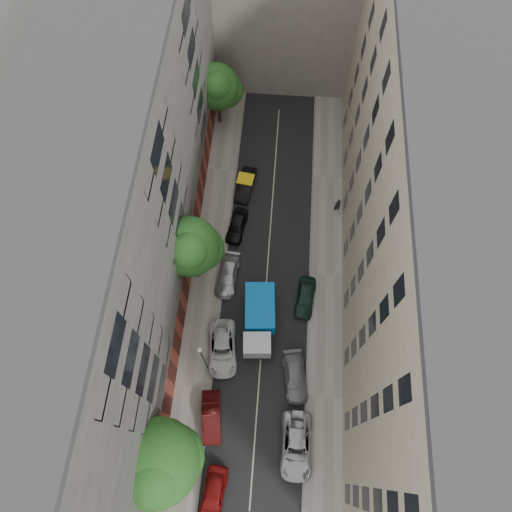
# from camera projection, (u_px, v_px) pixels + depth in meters

# --- Properties ---
(ground) EXTENTS (120.00, 120.00, 0.00)m
(ground) POSITION_uv_depth(u_px,v_px,m) (267.00, 271.00, 42.78)
(ground) COLOR #4C4C49
(ground) RESTS_ON ground
(road_surface) EXTENTS (8.00, 44.00, 0.02)m
(road_surface) POSITION_uv_depth(u_px,v_px,m) (267.00, 271.00, 42.77)
(road_surface) COLOR black
(road_surface) RESTS_ON ground
(sidewalk_left) EXTENTS (3.00, 44.00, 0.15)m
(sidewalk_left) POSITION_uv_depth(u_px,v_px,m) (209.00, 267.00, 42.89)
(sidewalk_left) COLOR gray
(sidewalk_left) RESTS_ON ground
(sidewalk_right) EXTENTS (3.00, 44.00, 0.15)m
(sidewalk_right) POSITION_uv_depth(u_px,v_px,m) (326.00, 275.00, 42.53)
(sidewalk_right) COLOR gray
(sidewalk_right) RESTS_ON ground
(building_left) EXTENTS (8.00, 44.00, 20.00)m
(building_left) POSITION_uv_depth(u_px,v_px,m) (124.00, 208.00, 34.10)
(building_left) COLOR #474542
(building_left) RESTS_ON ground
(building_right) EXTENTS (8.00, 44.00, 20.00)m
(building_right) POSITION_uv_depth(u_px,v_px,m) (420.00, 228.00, 33.36)
(building_right) COLOR #C0B095
(building_right) RESTS_ON ground
(tarp_truck) EXTENTS (2.86, 6.32, 2.84)m
(tarp_truck) POSITION_uv_depth(u_px,v_px,m) (259.00, 319.00, 39.14)
(tarp_truck) COLOR black
(tarp_truck) RESTS_ON ground
(car_left_0) EXTENTS (2.11, 4.41, 1.45)m
(car_left_0) POSITION_uv_depth(u_px,v_px,m) (213.00, 496.00, 34.16)
(car_left_0) COLOR maroon
(car_left_0) RESTS_ON ground
(car_left_1) EXTENTS (2.01, 4.36, 1.39)m
(car_left_1) POSITION_uv_depth(u_px,v_px,m) (211.00, 417.00, 36.58)
(car_left_1) COLOR #4A0E0F
(car_left_1) RESTS_ON ground
(car_left_2) EXTENTS (2.99, 5.37, 1.42)m
(car_left_2) POSITION_uv_depth(u_px,v_px,m) (222.00, 348.00, 38.94)
(car_left_2) COLOR silver
(car_left_2) RESTS_ON ground
(car_left_3) EXTENTS (2.24, 4.63, 1.30)m
(car_left_3) POSITION_uv_depth(u_px,v_px,m) (228.00, 275.00, 41.89)
(car_left_3) COLOR #B1B1B6
(car_left_3) RESTS_ON ground
(car_left_4) EXTENTS (2.17, 4.10, 1.33)m
(car_left_4) POSITION_uv_depth(u_px,v_px,m) (237.00, 226.00, 44.09)
(car_left_4) COLOR black
(car_left_4) RESTS_ON ground
(car_left_5) EXTENTS (2.02, 4.30, 1.36)m
(car_left_5) POSITION_uv_depth(u_px,v_px,m) (246.00, 185.00, 46.07)
(car_left_5) COLOR black
(car_left_5) RESTS_ON ground
(car_right_0) EXTENTS (2.52, 5.32, 1.47)m
(car_right_0) POSITION_uv_depth(u_px,v_px,m) (296.00, 446.00, 35.64)
(car_right_0) COLOR silver
(car_right_0) RESTS_ON ground
(car_right_1) EXTENTS (2.53, 4.68, 1.29)m
(car_right_1) POSITION_uv_depth(u_px,v_px,m) (295.00, 377.00, 37.98)
(car_right_1) COLOR slate
(car_right_1) RESTS_ON ground
(car_right_2) EXTENTS (2.04, 4.18, 1.37)m
(car_right_2) POSITION_uv_depth(u_px,v_px,m) (305.00, 297.00, 40.93)
(car_right_2) COLOR #142E23
(car_right_2) RESTS_ON ground
(tree_near) EXTENTS (6.05, 5.88, 8.72)m
(tree_near) POSITION_uv_depth(u_px,v_px,m) (158.00, 464.00, 30.51)
(tree_near) COLOR #382619
(tree_near) RESTS_ON sidewalk_left
(tree_mid) EXTENTS (5.28, 5.01, 8.76)m
(tree_mid) POSITION_uv_depth(u_px,v_px,m) (191.00, 249.00, 37.07)
(tree_mid) COLOR #382619
(tree_mid) RESTS_ON sidewalk_left
(tree_far) EXTENTS (4.97, 4.64, 7.47)m
(tree_far) POSITION_uv_depth(u_px,v_px,m) (217.00, 89.00, 45.77)
(tree_far) COLOR #382619
(tree_far) RESTS_ON sidewalk_left
(lamp_post) EXTENTS (0.36, 0.36, 6.52)m
(lamp_post) POSITION_uv_depth(u_px,v_px,m) (203.00, 357.00, 35.17)
(lamp_post) COLOR #1B5E2F
(lamp_post) RESTS_ON sidewalk_left
(pedestrian) EXTENTS (0.74, 0.56, 1.83)m
(pedestrian) POSITION_uv_depth(u_px,v_px,m) (337.00, 205.00, 44.62)
(pedestrian) COLOR black
(pedestrian) RESTS_ON sidewalk_right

